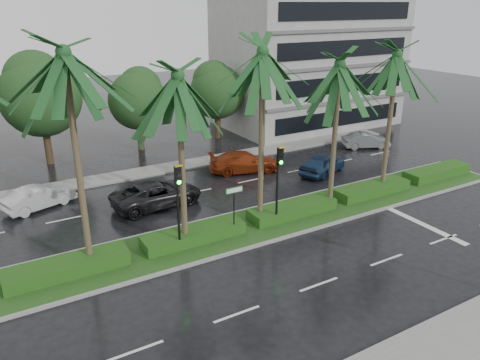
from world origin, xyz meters
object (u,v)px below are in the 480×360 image
signal_median_left (178,196)px  car_white (39,197)px  street_sign (234,199)px  car_red (244,162)px  car_blue (323,164)px  car_darkgrey (157,194)px  car_grey (366,140)px

signal_median_left → car_white: bearing=118.5°
signal_median_left → street_sign: 3.13m
car_red → car_blue: car_blue is taller
signal_median_left → car_blue: size_ratio=1.03×
car_darkgrey → car_grey: size_ratio=1.38×
car_darkgrey → car_blue: car_darkgrey is taller
car_red → car_grey: bearing=-73.5°
signal_median_left → street_sign: (3.00, 0.18, -0.87)m
signal_median_left → car_darkgrey: size_ratio=0.83×
signal_median_left → car_blue: signal_median_left is taller
car_darkgrey → car_red: size_ratio=1.08×
street_sign → car_red: street_sign is taller
car_white → car_darkgrey: 6.75m
car_white → car_blue: bearing=-121.3°
signal_median_left → car_grey: bearing=22.7°
street_sign → car_darkgrey: street_sign is taller
car_darkgrey → car_grey: car_darkgrey is taller
car_red → car_blue: bearing=-107.5°
signal_median_left → car_darkgrey: 6.43m
street_sign → car_red: bearing=56.4°
street_sign → car_white: bearing=131.7°
street_sign → car_grey: bearing=25.8°
car_white → car_darkgrey: size_ratio=0.77×
signal_median_left → car_blue: (13.00, 5.38, -2.28)m
street_sign → car_blue: 11.36m
car_white → car_red: 13.42m
signal_median_left → car_darkgrey: signal_median_left is taller
car_white → car_grey: car_white is taller
signal_median_left → car_red: signal_median_left is taller
car_darkgrey → car_red: bearing=-75.7°
signal_median_left → street_sign: signal_median_left is taller
signal_median_left → street_sign: size_ratio=1.68×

